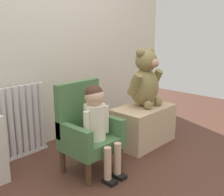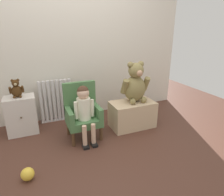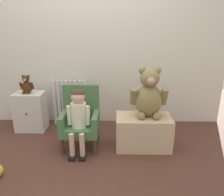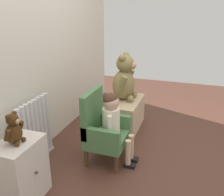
# 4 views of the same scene
# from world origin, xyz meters

# --- Properties ---
(ground_plane) EXTENTS (6.00, 6.00, 0.00)m
(ground_plane) POSITION_xyz_m (0.00, 0.00, 0.00)
(ground_plane) COLOR #4D2D22
(back_wall) EXTENTS (3.80, 0.05, 2.40)m
(back_wall) POSITION_xyz_m (0.00, 1.25, 1.20)
(back_wall) COLOR silver
(back_wall) RESTS_ON ground_plane
(radiator) EXTENTS (0.50, 0.05, 0.65)m
(radiator) POSITION_xyz_m (-0.27, 1.13, 0.32)
(radiator) COLOR silver
(radiator) RESTS_ON ground_plane
(small_dresser) EXTENTS (0.39, 0.29, 0.52)m
(small_dresser) POSITION_xyz_m (-0.76, 0.92, 0.26)
(small_dresser) COLOR beige
(small_dresser) RESTS_ON ground_plane
(child_armchair) EXTENTS (0.42, 0.37, 0.72)m
(child_armchair) POSITION_xyz_m (-0.02, 0.52, 0.34)
(child_armchair) COLOR #487343
(child_armchair) RESTS_ON ground_plane
(child_figure) EXTENTS (0.25, 0.35, 0.72)m
(child_figure) POSITION_xyz_m (-0.02, 0.41, 0.47)
(child_figure) COLOR #EFE9CD
(child_figure) RESTS_ON ground_plane
(low_bench) EXTENTS (0.63, 0.37, 0.38)m
(low_bench) POSITION_xyz_m (0.71, 0.50, 0.19)
(low_bench) COLOR tan
(low_bench) RESTS_ON ground_plane
(large_teddy_bear) EXTENTS (0.41, 0.29, 0.57)m
(large_teddy_bear) POSITION_xyz_m (0.75, 0.53, 0.63)
(large_teddy_bear) COLOR olive
(large_teddy_bear) RESTS_ON low_bench
(small_teddy_bear) EXTENTS (0.18, 0.12, 0.24)m
(small_teddy_bear) POSITION_xyz_m (-0.77, 0.92, 0.63)
(small_teddy_bear) COLOR #412710
(small_teddy_bear) RESTS_ON small_dresser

